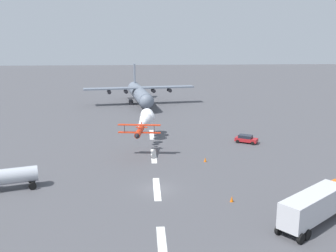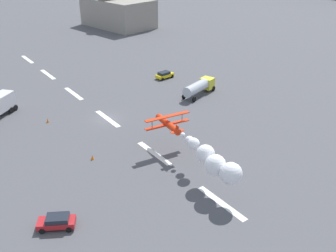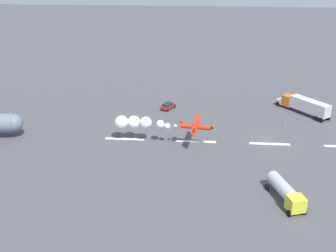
{
  "view_description": "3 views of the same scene",
  "coord_description": "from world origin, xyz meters",
  "px_view_note": "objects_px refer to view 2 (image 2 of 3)",
  "views": [
    {
      "loc": [
        -49.13,
        1.63,
        20.08
      ],
      "look_at": [
        16.16,
        -2.53,
        4.83
      ],
      "focal_mm": 42.0,
      "sensor_mm": 36.0,
      "label": 1
    },
    {
      "loc": [
        56.09,
        -27.34,
        29.37
      ],
      "look_at": [
        14.97,
        2.34,
        3.95
      ],
      "focal_mm": 41.35,
      "sensor_mm": 36.0,
      "label": 2
    },
    {
      "loc": [
        14.51,
        73.97,
        35.3
      ],
      "look_at": [
        20.37,
        0.0,
        3.19
      ],
      "focal_mm": 43.25,
      "sensor_mm": 36.0,
      "label": 3
    }
  ],
  "objects_px": {
    "stunt_biplane_red": "(209,157)",
    "fuel_tanker_truck": "(199,87)",
    "airport_staff_sedan": "(165,75)",
    "traffic_cone_near": "(48,120)",
    "traffic_cone_far": "(92,157)",
    "followme_car_yellow": "(57,221)"
  },
  "relations": [
    {
      "from": "followme_car_yellow",
      "to": "traffic_cone_far",
      "type": "bearing_deg",
      "value": 138.68
    },
    {
      "from": "traffic_cone_far",
      "to": "stunt_biplane_red",
      "type": "bearing_deg",
      "value": 32.98
    },
    {
      "from": "stunt_biplane_red",
      "to": "followme_car_yellow",
      "type": "xyz_separation_m",
      "value": [
        -3.63,
        -18.89,
        -3.35
      ]
    },
    {
      "from": "traffic_cone_near",
      "to": "traffic_cone_far",
      "type": "distance_m",
      "value": 15.73
    },
    {
      "from": "fuel_tanker_truck",
      "to": "traffic_cone_near",
      "type": "bearing_deg",
      "value": -100.69
    },
    {
      "from": "fuel_tanker_truck",
      "to": "traffic_cone_far",
      "type": "height_order",
      "value": "fuel_tanker_truck"
    },
    {
      "from": "fuel_tanker_truck",
      "to": "airport_staff_sedan",
      "type": "xyz_separation_m",
      "value": [
        -12.22,
        0.15,
        -0.93
      ]
    },
    {
      "from": "stunt_biplane_red",
      "to": "followme_car_yellow",
      "type": "distance_m",
      "value": 19.53
    },
    {
      "from": "stunt_biplane_red",
      "to": "fuel_tanker_truck",
      "type": "relative_size",
      "value": 2.21
    },
    {
      "from": "stunt_biplane_red",
      "to": "followme_car_yellow",
      "type": "height_order",
      "value": "stunt_biplane_red"
    },
    {
      "from": "fuel_tanker_truck",
      "to": "traffic_cone_near",
      "type": "xyz_separation_m",
      "value": [
        -5.54,
        -29.36,
        -1.36
      ]
    },
    {
      "from": "fuel_tanker_truck",
      "to": "airport_staff_sedan",
      "type": "bearing_deg",
      "value": 179.3
    },
    {
      "from": "traffic_cone_far",
      "to": "followme_car_yellow",
      "type": "bearing_deg",
      "value": -41.32
    },
    {
      "from": "followme_car_yellow",
      "to": "traffic_cone_near",
      "type": "height_order",
      "value": "followme_car_yellow"
    },
    {
      "from": "traffic_cone_far",
      "to": "airport_staff_sedan",
      "type": "bearing_deg",
      "value": 127.96
    },
    {
      "from": "fuel_tanker_truck",
      "to": "traffic_cone_near",
      "type": "relative_size",
      "value": 11.91
    },
    {
      "from": "fuel_tanker_truck",
      "to": "traffic_cone_far",
      "type": "distance_m",
      "value": 30.32
    },
    {
      "from": "stunt_biplane_red",
      "to": "fuel_tanker_truck",
      "type": "xyz_separation_m",
      "value": [
        -24.61,
        19.16,
        -2.42
      ]
    },
    {
      "from": "fuel_tanker_truck",
      "to": "traffic_cone_far",
      "type": "bearing_deg",
      "value": -70.4
    },
    {
      "from": "fuel_tanker_truck",
      "to": "airport_staff_sedan",
      "type": "height_order",
      "value": "fuel_tanker_truck"
    },
    {
      "from": "airport_staff_sedan",
      "to": "traffic_cone_far",
      "type": "height_order",
      "value": "airport_staff_sedan"
    },
    {
      "from": "traffic_cone_near",
      "to": "traffic_cone_far",
      "type": "bearing_deg",
      "value": 3.02
    }
  ]
}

